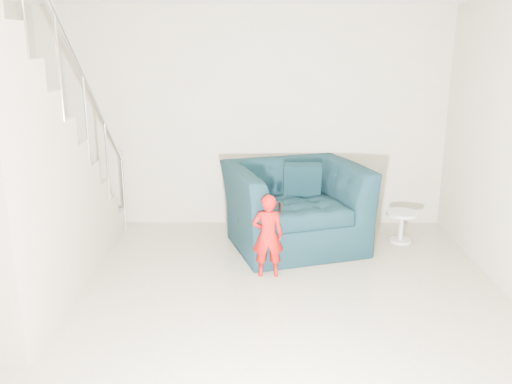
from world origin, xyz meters
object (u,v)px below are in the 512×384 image
armchair (295,206)px  toddler (268,236)px  staircase (8,201)px  side_table (401,222)px

armchair → toddler: (-0.32, -0.84, -0.05)m
toddler → staircase: staircase is taller
armchair → toddler: armchair is taller
armchair → side_table: size_ratio=3.97×
staircase → toddler: bearing=13.7°
staircase → side_table: bearing=21.5°
toddler → side_table: 1.86m
side_table → toddler: bearing=-148.7°
armchair → toddler: 0.90m
toddler → side_table: toddler is taller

